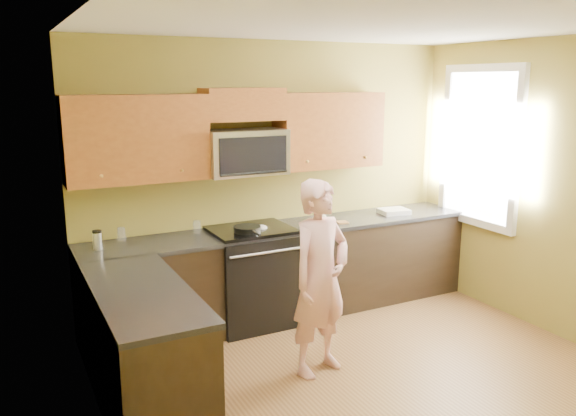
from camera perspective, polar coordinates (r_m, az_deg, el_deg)
floor at (r=4.65m, az=10.03°, el=-17.53°), size 4.00×4.00×0.00m
ceiling at (r=4.06m, az=11.53°, el=17.74°), size 4.00×4.00×0.00m
wall_back at (r=5.82m, az=-1.40°, el=2.95°), size 4.00×0.00×4.00m
wall_left at (r=3.35m, az=-17.55°, el=-4.78°), size 0.00×4.00×4.00m
cabinet_back_run at (r=5.78m, az=-0.05°, el=-6.41°), size 4.00×0.60×0.88m
cabinet_left_run at (r=4.28m, az=-14.11°, el=-13.83°), size 0.60×1.60×0.88m
countertop_back at (r=5.64m, az=-0.00°, el=-2.02°), size 4.00×0.62×0.04m
countertop_left at (r=4.11m, az=-14.31°, el=-8.03°), size 0.62×1.60×0.04m
stove at (r=5.59m, az=-3.61°, el=-6.74°), size 0.76×0.65×0.95m
microwave at (r=5.46m, az=-4.27°, el=3.36°), size 0.76×0.40×0.42m
upper_cab_left at (r=5.20m, az=-14.53°, el=2.53°), size 1.22×0.33×0.75m
upper_cab_right at (r=5.92m, az=4.02°, el=4.06°), size 1.12×0.33×0.75m
upper_cab_over_mw at (r=5.43m, az=-4.53°, el=10.20°), size 0.76×0.33×0.30m
window at (r=6.29m, az=18.48°, el=5.79°), size 0.06×1.06×1.66m
woman at (r=4.59m, az=3.22°, el=-6.94°), size 0.66×0.52×1.58m
frying_pan at (r=5.33m, az=-4.05°, el=-2.38°), size 0.26×0.44×0.06m
butter_tub at (r=5.59m, az=2.77°, el=-1.95°), size 0.13×0.13×0.09m
toast_slice at (r=5.79m, az=5.38°, el=-1.42°), size 0.13×0.13×0.01m
napkin_a at (r=5.46m, az=-2.64°, el=-2.00°), size 0.14×0.15×0.06m
napkin_b at (r=5.88m, az=3.26°, el=-0.93°), size 0.13×0.14×0.07m
dish_towel at (r=6.28m, az=10.42°, el=-0.32°), size 0.33×0.28×0.05m
travel_mug at (r=5.13m, az=-18.28°, el=-3.91°), size 0.10×0.10×0.16m
glass_a at (r=5.33m, az=-16.16°, el=-2.51°), size 0.09×0.09×0.12m
glass_b at (r=5.43m, az=-9.01°, el=-1.87°), size 0.09×0.09×0.12m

